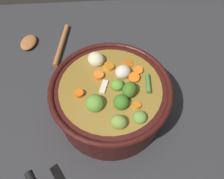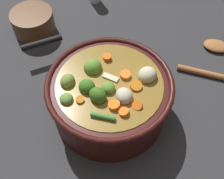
{
  "view_description": "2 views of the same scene",
  "coord_description": "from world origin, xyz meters",
  "views": [
    {
      "loc": [
        0.29,
        -0.02,
        0.54
      ],
      "look_at": [
        0.0,
        0.0,
        0.11
      ],
      "focal_mm": 33.41,
      "sensor_mm": 36.0,
      "label": 1
    },
    {
      "loc": [
        -0.06,
        0.39,
        0.65
      ],
      "look_at": [
        -0.01,
        0.01,
        0.12
      ],
      "focal_mm": 45.06,
      "sensor_mm": 36.0,
      "label": 2
    }
  ],
  "objects": [
    {
      "name": "small_saucepan",
      "position": [
        0.29,
        -0.27,
        0.04
      ],
      "size": [
        0.19,
        0.22,
        0.07
      ],
      "color": "brown",
      "rests_on": "ground_plane"
    },
    {
      "name": "wooden_spoon",
      "position": [
        -0.29,
        -0.23,
        0.01
      ],
      "size": [
        0.2,
        0.18,
        0.02
      ],
      "color": "#9F6133",
      "rests_on": "ground_plane"
    },
    {
      "name": "ground_plane",
      "position": [
        0.0,
        0.0,
        0.0
      ],
      "size": [
        1.1,
        1.1,
        0.0
      ],
      "primitive_type": "plane",
      "color": "#2D2D30"
    },
    {
      "name": "cooking_pot",
      "position": [
        0.0,
        0.0,
        0.07
      ],
      "size": [
        0.31,
        0.31,
        0.15
      ],
      "color": "#38110F",
      "rests_on": "ground_plane"
    }
  ]
}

